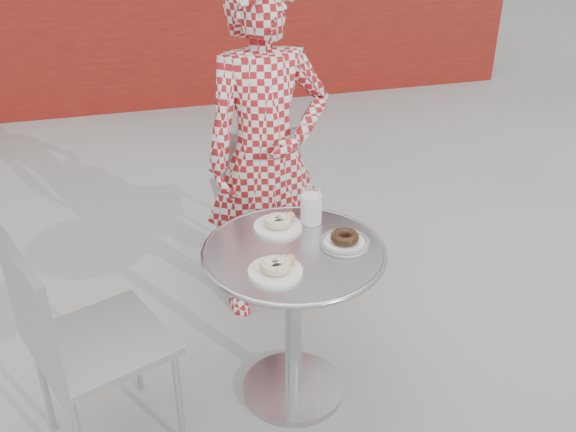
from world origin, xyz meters
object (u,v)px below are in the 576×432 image
object	(u,v)px
bistro_table	(294,287)
milk_cup	(311,208)
seated_person	(267,156)
plate_far	(279,223)
plate_near	(276,268)
chair_far	(255,223)
plate_checker	(345,241)
chair_left	(105,383)

from	to	relation	value
bistro_table	milk_cup	world-z (taller)	milk_cup
bistro_table	seated_person	bearing A→B (deg)	84.99
plate_far	plate_near	world-z (taller)	same
chair_far	plate_checker	xyz separation A→B (m)	(0.13, -0.96, 0.43)
plate_near	chair_left	bearing A→B (deg)	173.91
plate_far	milk_cup	world-z (taller)	milk_cup
milk_cup	bistro_table	bearing A→B (deg)	-124.17
bistro_table	milk_cup	size ratio (longest dim) A/B	4.92
seated_person	plate_near	world-z (taller)	seated_person
seated_person	plate_far	size ratio (longest dim) A/B	8.35
plate_far	plate_near	size ratio (longest dim) A/B	0.99
plate_near	plate_checker	world-z (taller)	plate_near
chair_far	plate_near	world-z (taller)	chair_far
plate_checker	milk_cup	bearing A→B (deg)	110.51
plate_checker	milk_cup	world-z (taller)	milk_cup
plate_near	bistro_table	bearing A→B (deg)	51.96
chair_far	plate_far	size ratio (longest dim) A/B	4.50
bistro_table	chair_left	distance (m)	0.75
chair_far	chair_left	size ratio (longest dim) A/B	0.94
chair_left	plate_near	bearing A→B (deg)	-117.61
plate_far	plate_near	xyz separation A→B (m)	(-0.08, -0.29, 0.00)
seated_person	plate_checker	size ratio (longest dim) A/B	8.44
seated_person	milk_cup	distance (m)	0.46
chair_left	milk_cup	size ratio (longest dim) A/B	6.40
chair_far	seated_person	xyz separation A→B (m)	(-0.01, -0.32, 0.51)
plate_far	plate_checker	distance (m)	0.27
plate_near	milk_cup	xyz separation A→B (m)	(0.21, 0.30, 0.04)
bistro_table	plate_far	bearing A→B (deg)	94.44
milk_cup	seated_person	bearing A→B (deg)	97.83
seated_person	plate_far	xyz separation A→B (m)	(-0.07, -0.46, -0.07)
seated_person	plate_near	bearing A→B (deg)	-106.24
chair_far	plate_checker	distance (m)	1.06
bistro_table	seated_person	size ratio (longest dim) A/B	0.44
chair_left	plate_checker	distance (m)	0.99
plate_near	plate_far	bearing A→B (deg)	73.79
chair_left	seated_person	distance (m)	1.14
plate_far	bistro_table	bearing A→B (deg)	-85.56
bistro_table	milk_cup	xyz separation A→B (m)	(0.12, 0.17, 0.23)
plate_far	milk_cup	size ratio (longest dim) A/B	1.33
plate_near	chair_far	bearing A→B (deg)	81.58
bistro_table	plate_far	distance (m)	0.25
bistro_table	plate_checker	distance (m)	0.26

